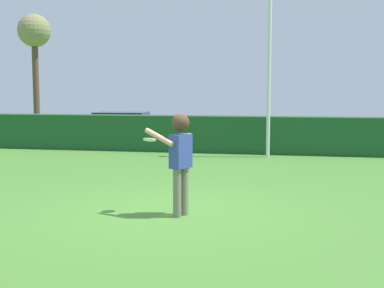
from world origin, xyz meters
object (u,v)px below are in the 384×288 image
(person, at_px, (180,153))
(frisbee, at_px, (150,140))
(bare_elm_tree, at_px, (34,36))
(lamppost, at_px, (269,54))
(parked_car_blue, at_px, (122,125))

(person, distance_m, frisbee, 0.65)
(person, relative_size, bare_elm_tree, 0.29)
(person, bearing_deg, lamppost, 82.11)
(parked_car_blue, bearing_deg, lamppost, -34.21)
(lamppost, xyz_separation_m, bare_elm_tree, (-12.06, 7.11, 1.59))
(bare_elm_tree, bearing_deg, lamppost, -30.52)
(person, bearing_deg, frisbee, 163.73)
(frisbee, distance_m, parked_car_blue, 13.41)
(frisbee, relative_size, parked_car_blue, 0.05)
(frisbee, xyz_separation_m, lamppost, (1.72, 8.00, 2.06))
(lamppost, distance_m, parked_car_blue, 8.41)
(person, distance_m, parked_car_blue, 13.79)
(person, height_order, lamppost, lamppost)
(bare_elm_tree, bearing_deg, frisbee, -55.62)
(person, distance_m, bare_elm_tree, 19.18)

